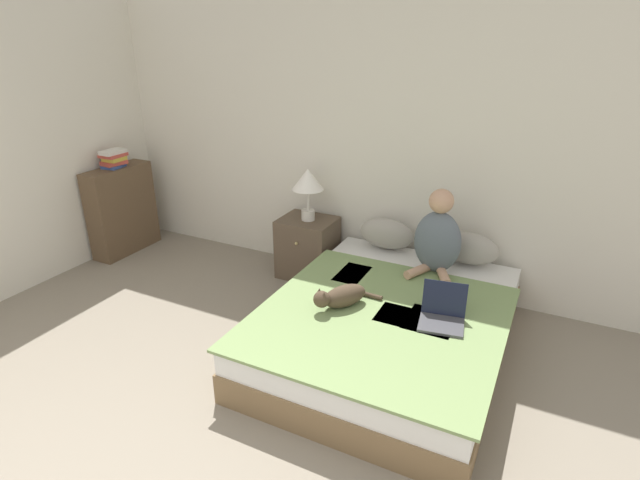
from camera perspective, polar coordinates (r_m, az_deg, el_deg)
The scene contains 11 objects.
wall_back at distance 4.45m, azimuth 4.56°, elevation 11.34°, with size 6.02×0.05×2.55m.
bed at distance 3.66m, azimuth 7.81°, elevation -9.86°, with size 1.60×2.06×0.40m.
pillow_near at distance 4.36m, azimuth 7.63°, elevation 0.74°, with size 0.49×0.22×0.27m.
pillow_far at distance 4.21m, azimuth 16.59°, elevation -0.89°, with size 0.49×0.22×0.27m.
person_sitting at distance 3.95m, azimuth 13.29°, elevation 0.23°, with size 0.37×0.36×0.68m.
cat_tabby at distance 3.45m, azimuth 2.42°, elevation -6.44°, with size 0.37×0.42×0.17m.
laptop_open at distance 3.38m, azimuth 13.81°, elevation -8.35°, with size 0.33×0.32×0.24m.
nightstand at distance 4.67m, azimuth -1.42°, elevation -0.86°, with size 0.50×0.44×0.56m.
table_lamp at distance 4.44m, azimuth -1.40°, elevation 6.60°, with size 0.28×0.28×0.47m.
bookshelf at distance 5.53m, azimuth -21.67°, elevation 3.21°, with size 0.24×0.72×0.90m.
book_stack_top at distance 5.39m, azimuth -22.53°, elevation 8.60°, with size 0.20×0.24×0.18m.
Camera 1 is at (1.63, -0.40, 2.17)m, focal length 28.00 mm.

